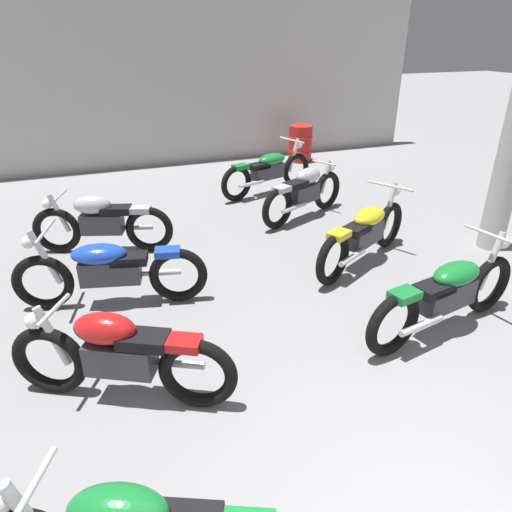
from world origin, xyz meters
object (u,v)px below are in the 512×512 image
motorcycle_left_row_1 (119,355)px  motorcycle_left_row_3 (101,222)px  motorcycle_right_row_4 (268,170)px  oil_drum (300,143)px  motorcycle_right_row_3 (304,192)px  motorcycle_right_row_1 (448,293)px  motorcycle_right_row_2 (365,232)px  motorcycle_left_row_2 (109,270)px

motorcycle_left_row_1 → motorcycle_left_row_3: same height
motorcycle_right_row_4 → oil_drum: motorcycle_right_row_4 is taller
motorcycle_right_row_3 → oil_drum: 3.86m
motorcycle_right_row_1 → motorcycle_right_row_4: same height
motorcycle_right_row_2 → motorcycle_left_row_2: bearing=178.1°
motorcycle_right_row_2 → oil_drum: bearing=73.0°
motorcycle_right_row_2 → oil_drum: motorcycle_right_row_2 is taller
motorcycle_left_row_2 → motorcycle_right_row_1: same height
motorcycle_left_row_3 → motorcycle_right_row_2: 3.65m
motorcycle_left_row_1 → oil_drum: size_ratio=2.10×
motorcycle_right_row_4 → motorcycle_right_row_1: bearing=-90.5°
motorcycle_left_row_3 → motorcycle_right_row_1: bearing=-46.1°
motorcycle_right_row_4 → oil_drum: bearing=50.6°
motorcycle_left_row_1 → motorcycle_right_row_4: 5.82m
motorcycle_right_row_1 → motorcycle_right_row_3: 3.50m
motorcycle_right_row_1 → motorcycle_right_row_4: bearing=89.5°
motorcycle_right_row_2 → motorcycle_right_row_3: motorcycle_right_row_2 is taller
motorcycle_left_row_1 → motorcycle_right_row_3: 4.73m
motorcycle_right_row_1 → motorcycle_right_row_4: 4.96m
motorcycle_left_row_2 → motorcycle_right_row_2: same height
motorcycle_left_row_1 → motorcycle_right_row_3: size_ratio=0.97×
motorcycle_right_row_1 → motorcycle_right_row_4: size_ratio=1.02×
motorcycle_left_row_3 → motorcycle_right_row_1: 4.58m
motorcycle_left_row_1 → motorcycle_left_row_2: motorcycle_left_row_2 is taller
motorcycle_right_row_3 → motorcycle_left_row_2: bearing=-152.3°
motorcycle_left_row_3 → motorcycle_right_row_4: bearing=27.2°
motorcycle_left_row_3 → motorcycle_left_row_1: bearing=-91.5°
motorcycle_right_row_1 → oil_drum: (1.72, 7.00, -0.03)m
motorcycle_left_row_2 → motorcycle_right_row_2: size_ratio=1.08×
motorcycle_left_row_2 → motorcycle_right_row_4: size_ratio=1.01×
motorcycle_left_row_2 → motorcycle_left_row_3: bearing=89.0°
motorcycle_left_row_2 → motorcycle_right_row_1: bearing=-29.0°
motorcycle_right_row_1 → oil_drum: 7.21m
motorcycle_left_row_2 → oil_drum: bearing=46.8°
motorcycle_right_row_4 → motorcycle_left_row_2: bearing=-135.5°
motorcycle_left_row_1 → motorcycle_right_row_2: bearing=24.3°
motorcycle_left_row_3 → motorcycle_right_row_3: bearing=3.5°
motorcycle_left_row_3 → motorcycle_right_row_2: bearing=-26.7°
motorcycle_left_row_2 → motorcycle_right_row_3: (3.30, 1.73, 0.01)m
motorcycle_right_row_1 → motorcycle_right_row_2: bearing=87.0°
motorcycle_left_row_3 → oil_drum: bearing=37.1°
motorcycle_left_row_2 → motorcycle_left_row_3: (0.03, 1.53, 0.01)m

